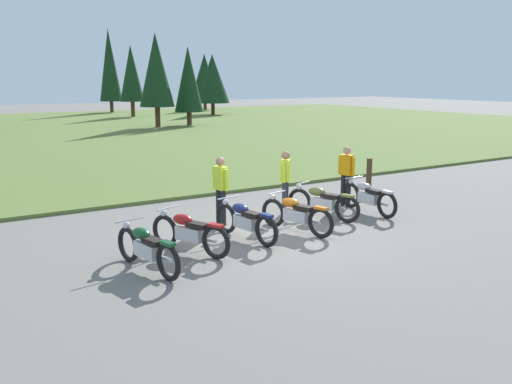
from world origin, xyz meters
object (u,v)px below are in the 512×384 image
object	(u,v)px
motorcycle_olive	(322,202)
rider_in_hivis_vest	(285,178)
rider_near_row_end	(346,172)
rider_with_back_turned	(221,187)
motorcycle_navy	(245,220)
motorcycle_red	(189,232)
trail_marker_post	(369,175)
motorcycle_orange	(296,214)
motorcycle_british_green	(147,248)
motorcycle_silver	(368,197)

from	to	relation	value
motorcycle_olive	rider_in_hivis_vest	world-z (taller)	rider_in_hivis_vest
motorcycle_olive	rider_near_row_end	xyz separation A→B (m)	(1.47, 0.80, 0.51)
rider_with_back_turned	rider_near_row_end	xyz separation A→B (m)	(3.94, -0.05, 0.00)
motorcycle_navy	rider_with_back_turned	world-z (taller)	rider_with_back_turned
rider_with_back_turned	motorcycle_red	bearing A→B (deg)	-135.06
motorcycle_olive	rider_near_row_end	world-z (taller)	rider_near_row_end
motorcycle_red	motorcycle_navy	size ratio (longest dim) A/B	0.95
rider_near_row_end	trail_marker_post	xyz separation A→B (m)	(1.86, 1.04, -0.42)
motorcycle_navy	motorcycle_orange	bearing A→B (deg)	-4.84
motorcycle_british_green	rider_in_hivis_vest	distance (m)	5.21
motorcycle_olive	trail_marker_post	bearing A→B (deg)	28.93
rider_with_back_turned	trail_marker_post	bearing A→B (deg)	9.70
motorcycle_british_green	rider_near_row_end	size ratio (longest dim) A/B	1.25
rider_in_hivis_vest	rider_near_row_end	xyz separation A→B (m)	(1.98, -0.12, 0.00)
motorcycle_navy	rider_with_back_turned	xyz separation A→B (m)	(0.15, 1.40, 0.51)
motorcycle_olive	motorcycle_navy	bearing A→B (deg)	-168.07
motorcycle_british_green	rider_in_hivis_vest	world-z (taller)	rider_in_hivis_vest
motorcycle_orange	trail_marker_post	bearing A→B (deg)	28.32
motorcycle_british_green	rider_in_hivis_vest	size ratio (longest dim) A/B	1.25
motorcycle_navy	motorcycle_orange	world-z (taller)	same
motorcycle_navy	rider_near_row_end	size ratio (longest dim) A/B	1.25
motorcycle_british_green	motorcycle_orange	distance (m)	3.93
motorcycle_orange	trail_marker_post	size ratio (longest dim) A/B	1.92
motorcycle_british_green	motorcycle_silver	size ratio (longest dim) A/B	0.99
motorcycle_silver	rider_with_back_turned	size ratio (longest dim) A/B	1.26
motorcycle_olive	rider_with_back_turned	world-z (taller)	rider_with_back_turned
motorcycle_orange	trail_marker_post	xyz separation A→B (m)	(4.64, 2.50, 0.10)
motorcycle_navy	rider_near_row_end	world-z (taller)	rider_near_row_end
rider_with_back_turned	motorcycle_navy	bearing A→B (deg)	-95.94
motorcycle_orange	rider_near_row_end	distance (m)	3.19
motorcycle_orange	rider_near_row_end	world-z (taller)	rider_near_row_end
motorcycle_navy	motorcycle_olive	world-z (taller)	same
rider_in_hivis_vest	motorcycle_navy	bearing A→B (deg)	-145.03
rider_near_row_end	motorcycle_british_green	bearing A→B (deg)	-162.44
motorcycle_navy	motorcycle_olive	xyz separation A→B (m)	(2.62, 0.55, 0.00)
motorcycle_silver	trail_marker_post	xyz separation A→B (m)	(1.90, 1.99, 0.10)
motorcycle_silver	rider_in_hivis_vest	bearing A→B (deg)	151.19
motorcycle_olive	trail_marker_post	xyz separation A→B (m)	(3.33, 1.84, 0.10)
motorcycle_red	motorcycle_navy	distance (m)	1.46
rider_with_back_turned	trail_marker_post	world-z (taller)	rider_with_back_turned
motorcycle_british_green	trail_marker_post	xyz separation A→B (m)	(8.52, 3.15, 0.10)
motorcycle_silver	rider_in_hivis_vest	world-z (taller)	rider_in_hivis_vest
motorcycle_navy	motorcycle_silver	world-z (taller)	same
motorcycle_red	trail_marker_post	xyz separation A→B (m)	(7.39, 2.58, 0.10)
rider_near_row_end	motorcycle_red	bearing A→B (deg)	-164.42
motorcycle_red	motorcycle_navy	xyz separation A→B (m)	(1.45, 0.19, 0.00)
motorcycle_red	motorcycle_olive	distance (m)	4.14
rider_in_hivis_vest	rider_near_row_end	world-z (taller)	same
motorcycle_red	rider_in_hivis_vest	bearing A→B (deg)	25.08
motorcycle_orange	motorcycle_olive	distance (m)	1.47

